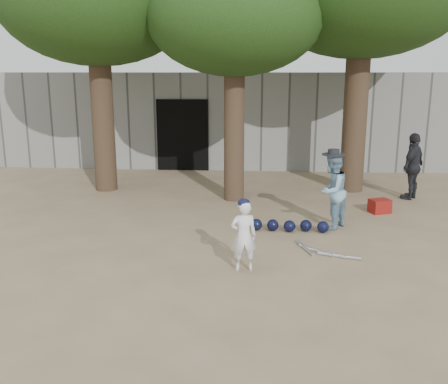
# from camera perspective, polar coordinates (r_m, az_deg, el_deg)

# --- Properties ---
(ground) EXTENTS (70.00, 70.00, 0.00)m
(ground) POSITION_cam_1_polar(r_m,az_deg,el_deg) (8.21, -4.75, -8.03)
(ground) COLOR #937C5E
(ground) RESTS_ON ground
(boy_player) EXTENTS (0.45, 0.34, 1.11)m
(boy_player) POSITION_cam_1_polar(r_m,az_deg,el_deg) (7.70, 2.25, -5.04)
(boy_player) COLOR white
(boy_player) RESTS_ON ground
(spectator_blue) EXTENTS (0.89, 0.93, 1.51)m
(spectator_blue) POSITION_cam_1_polar(r_m,az_deg,el_deg) (9.94, 12.20, 0.11)
(spectator_blue) COLOR #7BA4BF
(spectator_blue) RESTS_ON ground
(spectator_dark) EXTENTS (0.90, 0.98, 1.61)m
(spectator_dark) POSITION_cam_1_polar(r_m,az_deg,el_deg) (12.85, 20.78, 2.77)
(spectator_dark) COLOR black
(spectator_dark) RESTS_ON ground
(red_bag) EXTENTS (0.51, 0.45, 0.30)m
(red_bag) POSITION_cam_1_polar(r_m,az_deg,el_deg) (11.45, 17.37, -1.55)
(red_bag) COLOR maroon
(red_bag) RESTS_ON ground
(back_building) EXTENTS (16.00, 5.24, 3.00)m
(back_building) POSITION_cam_1_polar(r_m,az_deg,el_deg) (17.97, 0.31, 8.73)
(back_building) COLOR gray
(back_building) RESTS_ON ground
(helmet_row) EXTENTS (1.51, 0.30, 0.23)m
(helmet_row) POSITION_cam_1_polar(r_m,az_deg,el_deg) (9.76, 7.48, -3.84)
(helmet_row) COLOR black
(helmet_row) RESTS_ON ground
(bat_pile) EXTENTS (1.03, 0.85, 0.06)m
(bat_pile) POSITION_cam_1_polar(r_m,az_deg,el_deg) (8.73, 11.10, -6.71)
(bat_pile) COLOR silver
(bat_pile) RESTS_ON ground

